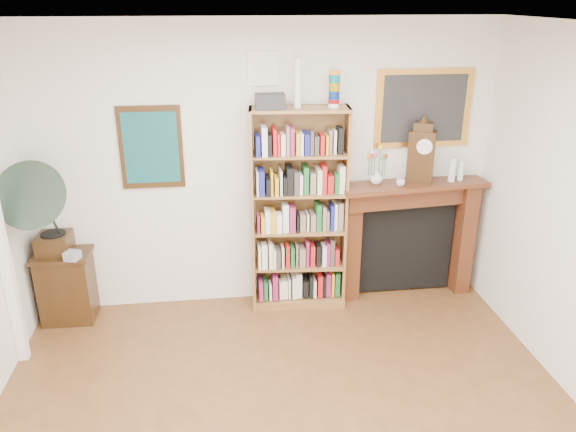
# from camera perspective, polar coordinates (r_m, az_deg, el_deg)

# --- Properties ---
(room) EXTENTS (4.51, 5.01, 2.81)m
(room) POSITION_cam_1_polar(r_m,az_deg,el_deg) (3.17, 1.58, -8.24)
(room) COLOR #543419
(room) RESTS_ON ground
(teal_poster) EXTENTS (0.58, 0.04, 0.78)m
(teal_poster) POSITION_cam_1_polar(r_m,az_deg,el_deg) (5.39, -13.73, 6.77)
(teal_poster) COLOR black
(teal_poster) RESTS_ON back_wall
(small_picture) EXTENTS (0.26, 0.04, 0.30)m
(small_picture) POSITION_cam_1_polar(r_m,az_deg,el_deg) (5.25, -2.60, 14.75)
(small_picture) COLOR white
(small_picture) RESTS_ON back_wall
(gilt_painting) EXTENTS (0.95, 0.04, 0.75)m
(gilt_painting) POSITION_cam_1_polar(r_m,az_deg,el_deg) (5.65, 13.60, 10.57)
(gilt_painting) COLOR gold
(gilt_painting) RESTS_ON back_wall
(bookshelf) EXTENTS (0.96, 0.41, 2.33)m
(bookshelf) POSITION_cam_1_polar(r_m,az_deg,el_deg) (5.41, 1.14, 1.66)
(bookshelf) COLOR brown
(bookshelf) RESTS_ON floor
(side_cabinet) EXTENTS (0.53, 0.39, 0.71)m
(side_cabinet) POSITION_cam_1_polar(r_m,az_deg,el_deg) (5.85, -21.53, -6.68)
(side_cabinet) COLOR black
(side_cabinet) RESTS_ON floor
(fireplace) EXTENTS (1.51, 0.50, 1.25)m
(fireplace) POSITION_cam_1_polar(r_m,az_deg,el_deg) (5.89, 12.05, -1.18)
(fireplace) COLOR #441E10
(fireplace) RESTS_ON floor
(gramophone) EXTENTS (0.60, 0.75, 0.98)m
(gramophone) POSITION_cam_1_polar(r_m,az_deg,el_deg) (5.40, -23.74, 1.17)
(gramophone) COLOR black
(gramophone) RESTS_ON side_cabinet
(cd_stack) EXTENTS (0.16, 0.16, 0.08)m
(cd_stack) POSITION_cam_1_polar(r_m,az_deg,el_deg) (5.52, -21.07, -3.77)
(cd_stack) COLOR #B9B7C4
(cd_stack) RESTS_ON side_cabinet
(mantel_clock) EXTENTS (0.29, 0.23, 0.59)m
(mantel_clock) POSITION_cam_1_polar(r_m,az_deg,el_deg) (5.65, 13.38, 6.21)
(mantel_clock) COLOR black
(mantel_clock) RESTS_ON fireplace
(flower_vase) EXTENTS (0.17, 0.17, 0.14)m
(flower_vase) POSITION_cam_1_polar(r_m,az_deg,el_deg) (5.54, 8.96, 3.96)
(flower_vase) COLOR silver
(flower_vase) RESTS_ON fireplace
(teacup) EXTENTS (0.10, 0.10, 0.07)m
(teacup) POSITION_cam_1_polar(r_m,az_deg,el_deg) (5.53, 11.37, 3.37)
(teacup) COLOR silver
(teacup) RESTS_ON fireplace
(bottle_left) EXTENTS (0.07, 0.07, 0.24)m
(bottle_left) POSITION_cam_1_polar(r_m,az_deg,el_deg) (5.76, 16.36, 4.55)
(bottle_left) COLOR silver
(bottle_left) RESTS_ON fireplace
(bottle_right) EXTENTS (0.06, 0.06, 0.20)m
(bottle_right) POSITION_cam_1_polar(r_m,az_deg,el_deg) (5.83, 17.15, 4.45)
(bottle_right) COLOR silver
(bottle_right) RESTS_ON fireplace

